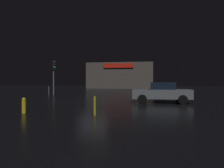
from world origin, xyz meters
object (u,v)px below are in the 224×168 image
traffic_signal_opposite (54,71)px  fire_hydrant (24,105)px  store_building (121,76)px  car_near (162,92)px

traffic_signal_opposite → fire_hydrant: traffic_signal_opposite is taller
store_building → traffic_signal_opposite: (-4.76, -26.05, -0.04)m
traffic_signal_opposite → fire_hydrant: (4.86, -13.77, -2.50)m
car_near → store_building: bearing=102.9°
traffic_signal_opposite → car_near: size_ratio=0.93×
traffic_signal_opposite → fire_hydrant: 14.81m
traffic_signal_opposite → store_building: bearing=79.6°
traffic_signal_opposite → fire_hydrant: bearing=-70.6°
store_building → traffic_signal_opposite: store_building is taller
traffic_signal_opposite → car_near: 14.39m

